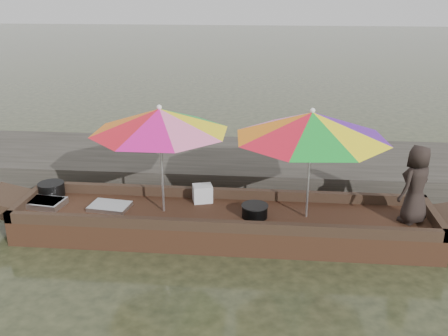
# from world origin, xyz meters

# --- Properties ---
(water) EXTENTS (80.00, 80.00, 0.00)m
(water) POSITION_xyz_m (0.00, 0.00, 0.00)
(water) COLOR black
(water) RESTS_ON ground
(dock) EXTENTS (22.00, 2.20, 0.50)m
(dock) POSITION_xyz_m (0.00, 2.20, 0.25)
(dock) COLOR #2D2B26
(dock) RESTS_ON ground
(boat_hull) EXTENTS (5.88, 1.20, 0.35)m
(boat_hull) POSITION_xyz_m (0.00, 0.00, 0.17)
(boat_hull) COLOR #3A2215
(boat_hull) RESTS_ON water
(cooking_pot) EXTENTS (0.39, 0.39, 0.21)m
(cooking_pot) POSITION_xyz_m (-2.69, 0.38, 0.45)
(cooking_pot) COLOR black
(cooking_pot) RESTS_ON boat_hull
(tray_crayfish) EXTENTS (0.61, 0.46, 0.09)m
(tray_crayfish) POSITION_xyz_m (-2.64, 0.01, 0.39)
(tray_crayfish) COLOR silver
(tray_crayfish) RESTS_ON boat_hull
(tray_scallop) EXTENTS (0.61, 0.46, 0.06)m
(tray_scallop) POSITION_xyz_m (-1.66, 0.01, 0.38)
(tray_scallop) COLOR silver
(tray_scallop) RESTS_ON boat_hull
(charcoal_grill) EXTENTS (0.36, 0.36, 0.17)m
(charcoal_grill) POSITION_xyz_m (0.45, -0.08, 0.43)
(charcoal_grill) COLOR black
(charcoal_grill) RESTS_ON boat_hull
(supply_bag) EXTENTS (0.33, 0.29, 0.26)m
(supply_bag) POSITION_xyz_m (-0.35, 0.38, 0.48)
(supply_bag) COLOR silver
(supply_bag) RESTS_ON boat_hull
(vendor) EXTENTS (0.64, 0.62, 1.10)m
(vendor) POSITION_xyz_m (2.59, -0.01, 0.90)
(vendor) COLOR black
(vendor) RESTS_ON boat_hull
(umbrella_bow) EXTENTS (2.49, 2.49, 1.55)m
(umbrella_bow) POSITION_xyz_m (-0.86, 0.00, 1.12)
(umbrella_bow) COLOR yellow
(umbrella_bow) RESTS_ON boat_hull
(umbrella_stern) EXTENTS (2.62, 2.62, 1.55)m
(umbrella_stern) POSITION_xyz_m (1.16, 0.00, 1.12)
(umbrella_stern) COLOR #5A14A5
(umbrella_stern) RESTS_ON boat_hull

